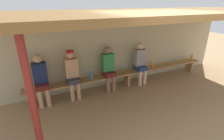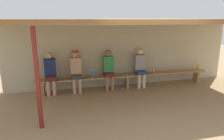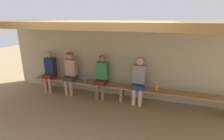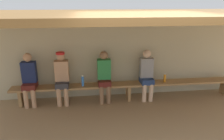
# 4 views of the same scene
# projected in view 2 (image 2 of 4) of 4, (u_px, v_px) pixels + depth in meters

# --- Properties ---
(ground_plane) EXTENTS (24.00, 24.00, 0.00)m
(ground_plane) POSITION_uv_depth(u_px,v_px,m) (144.00, 105.00, 5.68)
(ground_plane) COLOR #9E7F59
(back_wall) EXTENTS (8.00, 0.20, 2.20)m
(back_wall) POSITION_uv_depth(u_px,v_px,m) (123.00, 54.00, 7.29)
(back_wall) COLOR #B7AD8C
(back_wall) RESTS_ON ground
(dugout_roof) EXTENTS (8.00, 2.80, 0.12)m
(dugout_roof) POSITION_uv_depth(u_px,v_px,m) (137.00, 21.00, 5.79)
(dugout_roof) COLOR brown
(dugout_roof) RESTS_ON back_wall
(support_post) EXTENTS (0.10, 0.10, 2.20)m
(support_post) POSITION_uv_depth(u_px,v_px,m) (37.00, 80.00, 4.26)
(support_post) COLOR maroon
(support_post) RESTS_ON ground
(bench) EXTENTS (6.00, 0.36, 0.46)m
(bench) POSITION_uv_depth(u_px,v_px,m) (127.00, 77.00, 7.04)
(bench) COLOR #9E7547
(bench) RESTS_ON ground
(player_in_white) EXTENTS (0.34, 0.42, 1.34)m
(player_in_white) POSITION_uv_depth(u_px,v_px,m) (140.00, 66.00, 7.08)
(player_in_white) COLOR navy
(player_in_white) RESTS_ON ground
(player_in_red) EXTENTS (0.34, 0.42, 1.34)m
(player_in_red) POSITION_uv_depth(u_px,v_px,m) (76.00, 70.00, 6.55)
(player_in_red) COLOR #333338
(player_in_red) RESTS_ON ground
(player_middle) EXTENTS (0.34, 0.42, 1.34)m
(player_middle) POSITION_uv_depth(u_px,v_px,m) (109.00, 68.00, 6.81)
(player_middle) COLOR #591E19
(player_middle) RESTS_ON ground
(player_in_blue) EXTENTS (0.34, 0.42, 1.34)m
(player_in_blue) POSITION_uv_depth(u_px,v_px,m) (50.00, 72.00, 6.37)
(player_in_blue) COLOR #591E19
(player_in_blue) RESTS_ON ground
(water_bottle_blue) EXTENTS (0.06, 0.06, 0.24)m
(water_bottle_blue) POSITION_uv_depth(u_px,v_px,m) (153.00, 70.00, 7.23)
(water_bottle_blue) COLOR orange
(water_bottle_blue) RESTS_ON bench
(water_bottle_green) EXTENTS (0.07, 0.07, 0.28)m
(water_bottle_green) POSITION_uv_depth(u_px,v_px,m) (92.00, 73.00, 6.68)
(water_bottle_green) COLOR blue
(water_bottle_green) RESTS_ON bench
(water_bottle_clear) EXTENTS (0.07, 0.07, 0.25)m
(water_bottle_clear) POSITION_uv_depth(u_px,v_px,m) (198.00, 67.00, 7.63)
(water_bottle_clear) COLOR orange
(water_bottle_clear) RESTS_ON bench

